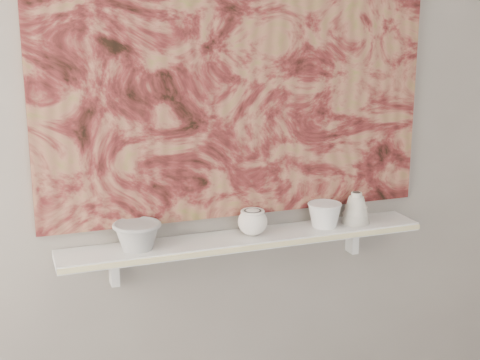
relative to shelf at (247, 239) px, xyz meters
name	(u,v)px	position (x,y,z in m)	size (l,w,h in m)	color
wall_back	(238,121)	(0.00, 0.09, 0.44)	(3.60, 3.60, 0.00)	gray
shelf	(247,239)	(0.00, 0.00, 0.00)	(1.40, 0.18, 0.03)	silver
shelf_stripe	(256,247)	(0.00, -0.09, 0.00)	(1.40, 0.01, 0.02)	beige
bracket_left	(114,269)	(-0.49, 0.06, -0.07)	(0.03, 0.06, 0.12)	silver
bracket_right	(352,238)	(0.49, 0.06, -0.07)	(0.03, 0.06, 0.12)	silver
painting	(239,70)	(0.00, 0.08, 0.62)	(1.50, 0.03, 1.10)	maroon
house_motif	(347,145)	(0.45, 0.07, 0.32)	(0.09, 0.00, 0.08)	black
bowl_grey	(137,235)	(-0.41, 0.00, 0.06)	(0.17, 0.17, 0.10)	#9B9B98
cup_cream	(253,222)	(0.02, 0.00, 0.07)	(0.11, 0.11, 0.10)	white
bell_vessel	(356,208)	(0.46, 0.00, 0.08)	(0.11, 0.11, 0.13)	beige
bowl_white	(325,215)	(0.32, 0.00, 0.06)	(0.13, 0.13, 0.10)	white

